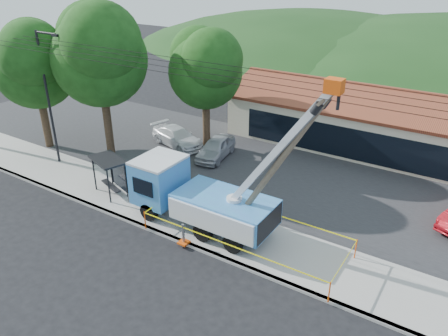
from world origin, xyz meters
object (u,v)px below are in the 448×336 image
leaning_pole (279,162)px  car_silver (216,158)px  bus_shelter (111,168)px  car_white (178,146)px  utility_truck (198,196)px

leaning_pole → car_silver: (-8.45, 7.63, -4.85)m
leaning_pole → bus_shelter: 11.19m
leaning_pole → car_white: size_ratio=1.84×
leaning_pole → bus_shelter: (-10.76, -0.06, -3.05)m
leaning_pole → car_white: bearing=147.0°
utility_truck → bus_shelter: utility_truck is taller
utility_truck → leaning_pole: 5.36m
bus_shelter → car_silver: bus_shelter is taller
utility_truck → leaning_pole: bearing=1.2°
utility_truck → car_silver: 8.90m
car_silver → leaning_pole: bearing=-51.5°
bus_shelter → car_silver: (2.31, 7.69, -1.81)m
utility_truck → leaning_pole: size_ratio=1.24×
leaning_pole → bus_shelter: bearing=-179.7°
utility_truck → car_white: (-7.66, 7.96, -1.85)m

